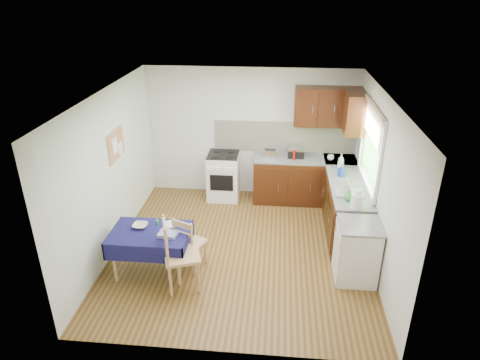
# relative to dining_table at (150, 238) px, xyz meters

# --- Properties ---
(floor) EXTENTS (4.20, 4.20, 0.00)m
(floor) POSITION_rel_dining_table_xyz_m (1.24, 0.67, -0.57)
(floor) COLOR #533516
(floor) RESTS_ON ground
(ceiling) EXTENTS (4.00, 4.20, 0.02)m
(ceiling) POSITION_rel_dining_table_xyz_m (1.24, 0.67, 1.93)
(ceiling) COLOR silver
(ceiling) RESTS_ON wall_back
(wall_back) EXTENTS (4.00, 0.02, 2.50)m
(wall_back) POSITION_rel_dining_table_xyz_m (1.24, 2.77, 0.68)
(wall_back) COLOR silver
(wall_back) RESTS_ON ground
(wall_front) EXTENTS (4.00, 0.02, 2.50)m
(wall_front) POSITION_rel_dining_table_xyz_m (1.24, -1.43, 0.68)
(wall_front) COLOR silver
(wall_front) RESTS_ON ground
(wall_left) EXTENTS (0.02, 4.20, 2.50)m
(wall_left) POSITION_rel_dining_table_xyz_m (-0.76, 0.67, 0.68)
(wall_left) COLOR silver
(wall_left) RESTS_ON ground
(wall_right) EXTENTS (0.02, 4.20, 2.50)m
(wall_right) POSITION_rel_dining_table_xyz_m (3.24, 0.67, 0.68)
(wall_right) COLOR silver
(wall_right) RESTS_ON ground
(base_cabinets) EXTENTS (1.90, 2.30, 0.86)m
(base_cabinets) POSITION_rel_dining_table_xyz_m (2.59, 1.93, -0.14)
(base_cabinets) COLOR black
(base_cabinets) RESTS_ON ground
(worktop_back) EXTENTS (1.90, 0.60, 0.04)m
(worktop_back) POSITION_rel_dining_table_xyz_m (2.29, 2.47, 0.31)
(worktop_back) COLOR slate
(worktop_back) RESTS_ON base_cabinets
(worktop_right) EXTENTS (0.60, 1.70, 0.04)m
(worktop_right) POSITION_rel_dining_table_xyz_m (2.94, 1.32, 0.31)
(worktop_right) COLOR slate
(worktop_right) RESTS_ON base_cabinets
(worktop_corner) EXTENTS (0.60, 0.60, 0.04)m
(worktop_corner) POSITION_rel_dining_table_xyz_m (2.94, 2.47, 0.31)
(worktop_corner) COLOR slate
(worktop_corner) RESTS_ON base_cabinets
(splashback) EXTENTS (2.70, 0.02, 0.60)m
(splashback) POSITION_rel_dining_table_xyz_m (1.89, 2.76, 0.63)
(splashback) COLOR white
(splashback) RESTS_ON wall_back
(upper_cabinets) EXTENTS (1.20, 0.85, 0.70)m
(upper_cabinets) POSITION_rel_dining_table_xyz_m (2.76, 2.47, 1.28)
(upper_cabinets) COLOR black
(upper_cabinets) RESTS_ON wall_back
(stove) EXTENTS (0.60, 0.61, 0.92)m
(stove) POSITION_rel_dining_table_xyz_m (0.74, 2.47, -0.11)
(stove) COLOR white
(stove) RESTS_ON ground
(window) EXTENTS (0.04, 1.48, 1.26)m
(window) POSITION_rel_dining_table_xyz_m (3.21, 1.37, 1.08)
(window) COLOR #2C5121
(window) RESTS_ON wall_right
(fridge) EXTENTS (0.58, 0.60, 0.89)m
(fridge) POSITION_rel_dining_table_xyz_m (2.94, 0.12, -0.13)
(fridge) COLOR white
(fridge) RESTS_ON ground
(corkboard) EXTENTS (0.04, 0.62, 0.47)m
(corkboard) POSITION_rel_dining_table_xyz_m (-0.73, 0.97, 1.03)
(corkboard) COLOR tan
(corkboard) RESTS_ON wall_left
(dining_table) EXTENTS (1.12, 0.76, 0.67)m
(dining_table) POSITION_rel_dining_table_xyz_m (0.00, 0.00, 0.00)
(dining_table) COLOR #111042
(dining_table) RESTS_ON ground
(chair_far) EXTENTS (0.51, 0.51, 0.87)m
(chair_far) POSITION_rel_dining_table_xyz_m (0.52, 0.13, -0.11)
(chair_far) COLOR tan
(chair_far) RESTS_ON ground
(chair_near) EXTENTS (0.59, 0.59, 1.06)m
(chair_near) POSITION_rel_dining_table_xyz_m (0.47, -0.30, -0.01)
(chair_near) COLOR tan
(chair_near) RESTS_ON ground
(toaster) EXTENTS (0.23, 0.14, 0.18)m
(toaster) POSITION_rel_dining_table_xyz_m (1.62, 2.40, 0.41)
(toaster) COLOR silver
(toaster) RESTS_ON worktop_back
(sandwich_press) EXTENTS (0.30, 0.26, 0.17)m
(sandwich_press) POSITION_rel_dining_table_xyz_m (2.11, 2.51, 0.42)
(sandwich_press) COLOR black
(sandwich_press) RESTS_ON worktop_back
(sauce_bottle) EXTENTS (0.04, 0.04, 0.20)m
(sauce_bottle) POSITION_rel_dining_table_xyz_m (2.07, 2.34, 0.43)
(sauce_bottle) COLOR #AC110D
(sauce_bottle) RESTS_ON worktop_back
(yellow_packet) EXTENTS (0.13, 0.10, 0.15)m
(yellow_packet) POSITION_rel_dining_table_xyz_m (2.07, 2.55, 0.40)
(yellow_packet) COLOR yellow
(yellow_packet) RESTS_ON worktop_back
(dish_rack) EXTENTS (0.44, 0.33, 0.21)m
(dish_rack) POSITION_rel_dining_table_xyz_m (2.90, 1.04, 0.35)
(dish_rack) COLOR gray
(dish_rack) RESTS_ON worktop_right
(kettle) EXTENTS (0.18, 0.18, 0.30)m
(kettle) POSITION_rel_dining_table_xyz_m (2.94, 0.57, 0.46)
(kettle) COLOR white
(kettle) RESTS_ON worktop_right
(cup) EXTENTS (0.14, 0.14, 0.10)m
(cup) POSITION_rel_dining_table_xyz_m (2.74, 2.40, 0.38)
(cup) COLOR white
(cup) RESTS_ON worktop_back
(soap_bottle_a) EXTENTS (0.12, 0.12, 0.29)m
(soap_bottle_a) POSITION_rel_dining_table_xyz_m (2.87, 1.98, 0.47)
(soap_bottle_a) COLOR white
(soap_bottle_a) RESTS_ON worktop_right
(soap_bottle_b) EXTENTS (0.13, 0.13, 0.21)m
(soap_bottle_b) POSITION_rel_dining_table_xyz_m (2.85, 1.69, 0.44)
(soap_bottle_b) COLOR #1D3DAB
(soap_bottle_b) RESTS_ON worktop_right
(soap_bottle_c) EXTENTS (0.19, 0.19, 0.17)m
(soap_bottle_c) POSITION_rel_dining_table_xyz_m (2.86, 0.79, 0.42)
(soap_bottle_c) COLOR green
(soap_bottle_c) RESTS_ON worktop_right
(plate_bowl) EXTENTS (0.22, 0.22, 0.05)m
(plate_bowl) POSITION_rel_dining_table_xyz_m (-0.17, 0.10, 0.13)
(plate_bowl) COLOR beige
(plate_bowl) RESTS_ON dining_table
(book) EXTENTS (0.25, 0.26, 0.02)m
(book) POSITION_rel_dining_table_xyz_m (0.18, 0.17, 0.11)
(book) COLOR white
(book) RESTS_ON dining_table
(spice_jar) EXTENTS (0.04, 0.04, 0.08)m
(spice_jar) POSITION_rel_dining_table_xyz_m (0.06, 0.19, 0.15)
(spice_jar) COLOR #24873C
(spice_jar) RESTS_ON dining_table
(tea_towel) EXTENTS (0.28, 0.23, 0.05)m
(tea_towel) POSITION_rel_dining_table_xyz_m (0.28, -0.07, 0.13)
(tea_towel) COLOR navy
(tea_towel) RESTS_ON dining_table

